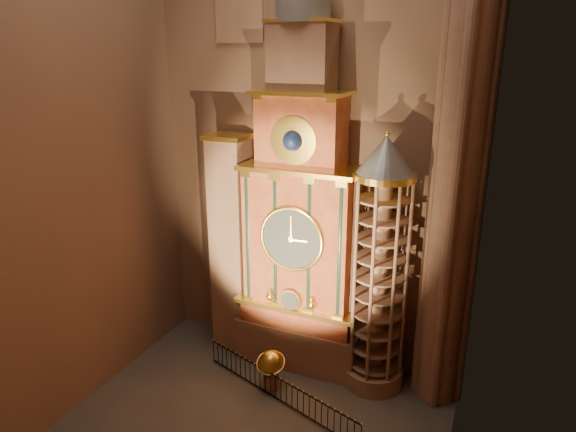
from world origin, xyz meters
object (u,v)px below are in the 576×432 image
at_px(astronomical_clock, 301,223).
at_px(stair_turret, 379,270).
at_px(celestial_globe, 271,367).
at_px(iron_railing, 278,389).
at_px(portrait_tower, 232,245).

height_order(astronomical_clock, stair_turret, astronomical_clock).
distance_m(celestial_globe, iron_railing, 0.99).
bearing_deg(astronomical_clock, stair_turret, -4.30).
bearing_deg(iron_railing, stair_turret, 41.22).
xyz_separation_m(stair_turret, iron_railing, (-3.19, -2.79, -4.68)).
height_order(astronomical_clock, celestial_globe, astronomical_clock).
xyz_separation_m(astronomical_clock, celestial_globe, (-0.30, -2.46, -5.61)).
bearing_deg(celestial_globe, portrait_tower, 141.39).
xyz_separation_m(astronomical_clock, portrait_tower, (-3.40, 0.02, -1.53)).
height_order(astronomical_clock, portrait_tower, astronomical_clock).
height_order(portrait_tower, stair_turret, stair_turret).
bearing_deg(celestial_globe, astronomical_clock, 82.96).
xyz_separation_m(stair_turret, celestial_globe, (-3.80, -2.19, -4.20)).
distance_m(astronomical_clock, iron_railing, 6.82).
bearing_deg(portrait_tower, celestial_globe, -38.61).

